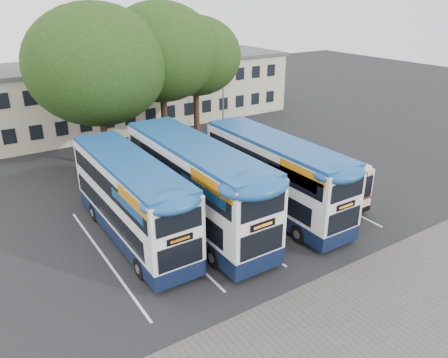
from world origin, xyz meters
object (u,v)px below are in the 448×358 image
tree_left (96,65)px  bus_dd_mid (195,183)px  bus_single (297,165)px  bus_dd_right (274,172)px  lamp_post (223,76)px  tree_right (195,56)px  bus_dd_left (131,196)px  tree_mid (161,52)px

tree_left → bus_dd_mid: 12.55m
bus_single → bus_dd_right: bearing=-153.4°
bus_dd_mid → bus_single: bearing=5.7°
tree_left → bus_single: 15.19m
tree_left → bus_single: bearing=-49.9°
lamp_post → bus_dd_right: 17.06m
bus_dd_right → bus_dd_mid: bearing=170.3°
tree_right → lamp_post: bearing=25.4°
lamp_post → tree_left: (-12.42, -3.16, 2.40)m
tree_right → tree_left: bearing=-171.4°
tree_left → bus_dd_right: size_ratio=1.08×
bus_dd_left → bus_dd_right: (8.14, -1.60, 0.02)m
tree_left → bus_dd_left: tree_left is taller
tree_left → bus_dd_mid: bearing=-84.8°
tree_right → bus_dd_right: (-2.67, -13.65, -4.86)m
lamp_post → bus_dd_left: size_ratio=0.85×
lamp_post → tree_right: 4.89m
lamp_post → tree_mid: tree_mid is taller
tree_left → bus_dd_mid: size_ratio=1.00×
bus_dd_left → bus_dd_right: 8.29m
tree_left → tree_mid: tree_left is taller
tree_left → tree_right: tree_left is taller
tree_left → bus_dd_left: bearing=-102.1°
lamp_post → bus_dd_right: bearing=-113.0°
tree_right → bus_single: tree_right is taller
tree_left → bus_single: tree_left is taller
tree_left → bus_dd_mid: (1.05, -11.54, -4.81)m
bus_dd_right → bus_single: (3.23, 1.61, -0.77)m
bus_dd_right → tree_mid: bearing=92.6°
tree_right → bus_dd_right: size_ratio=0.98×
tree_left → tree_mid: bearing=8.3°
bus_dd_right → tree_left: bearing=115.2°
tree_mid → bus_single: tree_mid is taller
bus_dd_left → bus_single: size_ratio=1.06×
bus_single → bus_dd_left: bearing=-179.9°
bus_dd_mid → bus_dd_right: bus_dd_mid is taller
bus_dd_left → bus_dd_mid: size_ratio=0.92×
lamp_post → bus_dd_left: 20.43m
bus_dd_mid → tree_right: bearing=59.9°
bus_dd_left → bus_single: bus_dd_left is taller
tree_mid → tree_right: size_ratio=1.10×
tree_mid → tree_right: bearing=9.2°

